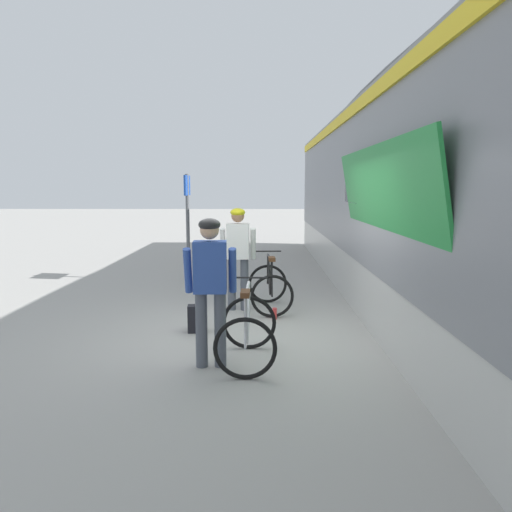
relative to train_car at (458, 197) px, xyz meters
The scene contains 9 objects.
ground_plane 3.83m from the train_car, 162.05° to the right, with size 80.00×80.00×0.00m, color #A09E99.
train_car is the anchor object (origin of this frame).
cyclist_near_in_blue 4.33m from the train_car, 150.26° to the right, with size 0.62×0.32×1.76m.
cyclist_far_in_white 3.64m from the train_car, behind, with size 0.61×0.31×1.76m.
bicycle_near_silver 4.12m from the train_car, 148.47° to the right, with size 0.73×1.08×0.99m.
bicycle_far_black 3.37m from the train_car, 169.15° to the left, with size 0.77×1.11×0.99m.
backpack_on_platform 4.45m from the train_car, 169.63° to the right, with size 0.28×0.18×0.40m, color black.
water_bottle_near_the_bikes 3.42m from the train_car, behind, with size 0.07×0.07×0.18m, color red.
platform_sign_post 5.70m from the train_car, 146.04° to the left, with size 0.08×0.70×2.40m.
Camera 1 is at (0.03, -6.56, 2.12)m, focal length 33.75 mm.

